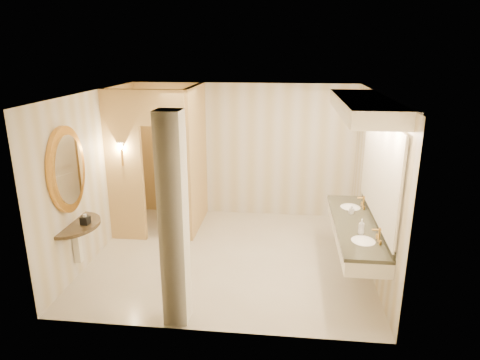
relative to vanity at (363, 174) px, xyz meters
name	(u,v)px	position (x,y,z in m)	size (l,w,h in m)	color
floor	(230,256)	(-1.98, 0.40, -1.63)	(4.50, 4.50, 0.00)	beige
ceiling	(229,93)	(-1.98, 0.40, 1.07)	(4.50, 4.50, 0.00)	silver
wall_back	(243,151)	(-1.98, 2.40, -0.28)	(4.50, 0.02, 2.70)	beige
wall_front	(206,231)	(-1.98, -1.60, -0.28)	(4.50, 0.02, 2.70)	beige
wall_left	(94,175)	(-4.23, 0.40, -0.28)	(0.02, 4.00, 2.70)	beige
wall_right	(375,184)	(0.27, 0.40, -0.28)	(0.02, 4.00, 2.70)	beige
toilet_closet	(176,160)	(-3.10, 1.37, -0.24)	(1.50, 1.55, 2.70)	#D9B471
wall_sconce	(121,147)	(-3.90, 0.83, 0.10)	(0.14, 0.14, 0.42)	#BD8D3C
vanity	(363,174)	(0.00, 0.00, 0.00)	(0.75, 2.55, 2.09)	white
console_shelf	(69,194)	(-4.19, -0.51, -0.29)	(0.97, 0.97, 1.93)	black
pillar	(174,222)	(-2.42, -1.39, -0.28)	(0.30, 0.30, 2.70)	white
tissue_box	(85,220)	(-4.00, -0.51, -0.70)	(0.12, 0.12, 0.12)	black
toilet	(171,202)	(-3.41, 1.95, -1.28)	(0.39, 0.68, 0.69)	white
soap_bottle_a	(351,210)	(-0.06, 0.34, -0.69)	(0.06, 0.06, 0.12)	beige
soap_bottle_b	(352,209)	(-0.04, 0.40, -0.70)	(0.08, 0.08, 0.10)	silver
soap_bottle_c	(361,227)	(-0.03, -0.42, -0.64)	(0.09, 0.09, 0.22)	#C6B28C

